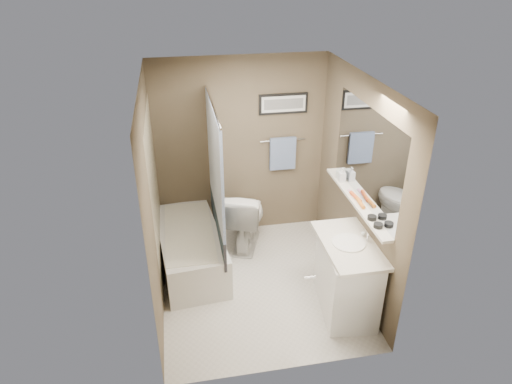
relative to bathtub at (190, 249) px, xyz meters
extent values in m
plane|color=silver|center=(0.75, -0.50, -0.25)|extent=(2.50, 2.50, 0.00)
cube|color=white|center=(0.75, -0.50, 2.13)|extent=(2.20, 2.50, 0.04)
cube|color=brown|center=(0.75, 0.73, 0.95)|extent=(2.20, 0.04, 2.40)
cube|color=brown|center=(0.75, -1.73, 0.95)|extent=(2.20, 0.04, 2.40)
cube|color=brown|center=(-0.33, -0.50, 0.95)|extent=(0.04, 2.50, 2.40)
cube|color=brown|center=(1.83, -0.50, 0.95)|extent=(0.04, 2.50, 2.40)
cube|color=beige|center=(-0.34, 0.00, 0.75)|extent=(0.02, 1.55, 2.00)
cylinder|color=silver|center=(0.35, 0.00, 1.80)|extent=(0.02, 1.55, 0.02)
cube|color=white|center=(0.35, 0.00, 1.15)|extent=(0.03, 1.45, 1.28)
cube|color=#243643|center=(0.35, 0.00, 0.33)|extent=(0.03, 1.45, 0.36)
cube|color=silver|center=(1.84, -0.65, 1.37)|extent=(0.02, 1.60, 1.00)
cube|color=silver|center=(1.79, -0.65, 0.85)|extent=(0.12, 1.60, 0.03)
cylinder|color=silver|center=(1.30, 0.71, 1.05)|extent=(0.60, 0.02, 0.02)
cube|color=#96B0DB|center=(1.30, 0.69, 0.87)|extent=(0.34, 0.05, 0.44)
cube|color=black|center=(1.30, 0.73, 1.53)|extent=(0.62, 0.02, 0.26)
cube|color=white|center=(1.30, 0.72, 1.53)|extent=(0.56, 0.00, 0.20)
cube|color=#595959|center=(1.30, 0.71, 1.53)|extent=(0.50, 0.00, 0.13)
cube|color=silver|center=(1.30, -1.74, 0.75)|extent=(0.80, 0.02, 2.00)
cylinder|color=silver|center=(0.97, -1.69, 0.75)|extent=(0.10, 0.02, 0.02)
cube|color=white|center=(0.00, 0.00, 0.00)|extent=(0.85, 1.56, 0.50)
cube|color=white|center=(0.00, 0.00, 0.25)|extent=(0.56, 1.36, 0.02)
imported|color=silver|center=(0.74, 0.35, 0.16)|extent=(0.71, 0.92, 0.83)
cube|color=white|center=(1.60, -1.04, 0.15)|extent=(0.59, 0.95, 0.80)
cube|color=silver|center=(1.59, -1.04, 0.57)|extent=(0.54, 0.96, 0.04)
cylinder|color=white|center=(1.58, -1.04, 0.60)|extent=(0.34, 0.34, 0.01)
cylinder|color=silver|center=(1.78, -1.04, 0.64)|extent=(0.02, 0.02, 0.10)
sphere|color=white|center=(1.78, -0.94, 0.62)|extent=(0.05, 0.05, 0.05)
cylinder|color=black|center=(1.79, -1.21, 0.89)|extent=(0.09, 0.09, 0.04)
cylinder|color=black|center=(1.79, -1.07, 0.89)|extent=(0.09, 0.09, 0.04)
cylinder|color=orange|center=(1.79, -0.76, 0.89)|extent=(0.05, 0.22, 0.04)
cylinder|color=#E0511F|center=(1.79, -0.63, 0.89)|extent=(0.06, 0.22, 0.04)
cube|color=pink|center=(1.79, -0.51, 0.87)|extent=(0.03, 0.16, 0.01)
cylinder|color=silver|center=(1.79, -0.12, 0.92)|extent=(0.08, 0.08, 0.10)
imported|color=#999999|center=(1.79, -0.20, 0.95)|extent=(0.08, 0.08, 0.16)
camera|label=1|loc=(-0.05, -4.65, 3.23)|focal=32.00mm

